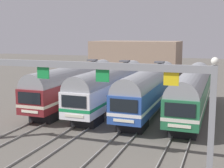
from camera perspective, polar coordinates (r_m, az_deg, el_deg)
ground_plane at (r=34.18m, az=3.22°, el=-4.88°), size 160.00×160.00×0.00m
track_bed at (r=50.38m, az=8.74°, el=-0.36°), size 14.55×70.00×0.15m
commuter_train_maroon at (r=36.01m, az=-6.74°, el=0.14°), size 2.88×18.06×5.05m
commuter_train_white at (r=34.31m, az=-0.23°, el=-0.23°), size 2.88×18.06×5.05m
commuter_train_blue at (r=33.10m, az=6.87°, el=-0.64°), size 2.88×18.06×5.05m
commuter_train_green at (r=32.42m, az=14.37°, el=-1.07°), size 2.88×18.06×4.77m
catenary_gantry at (r=20.82m, az=-7.31°, el=0.45°), size 18.28×0.44×6.97m
maintenance_building at (r=68.38m, az=4.44°, el=4.97°), size 18.42×10.00×6.76m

